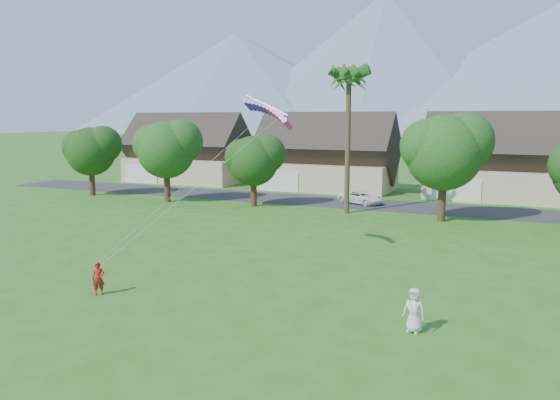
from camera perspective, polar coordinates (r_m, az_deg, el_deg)
The scene contains 10 objects.
ground at distance 21.71m, azimuth -11.21°, elevation -13.63°, with size 500.00×500.00×0.00m, color #2D6019.
street at distance 52.29m, azimuth 10.85°, elevation -0.54°, with size 90.00×7.00×0.01m, color #2D2D30.
kite_flyer at distance 26.84m, azimuth -18.45°, elevation -7.80°, with size 0.57×0.37×1.56m, color #9F1D12.
watcher at distance 21.85m, azimuth 13.83°, elevation -11.12°, with size 0.85×0.56×1.75m, color silver.
parked_car at distance 52.77m, azimuth 8.44°, elevation 0.27°, with size 2.05×4.44×1.23m, color white.
mountain_ridge at distance 277.08m, azimuth 24.43°, elevation 12.14°, with size 540.00×240.00×70.00m.
houses_row at distance 60.53m, azimuth 13.39°, elevation 3.88°, with size 72.75×8.19×8.86m.
tree_row at distance 46.18m, azimuth 7.87°, elevation 4.44°, with size 62.27×6.67×8.45m.
fan_palm at distance 47.01m, azimuth 7.23°, elevation 12.96°, with size 3.00×3.00×13.80m.
parafoil_kite at distance 30.95m, azimuth -1.07°, elevation 9.39°, with size 3.24×1.24×0.50m.
Camera 1 is at (11.82, -16.28, 8.14)m, focal length 35.00 mm.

